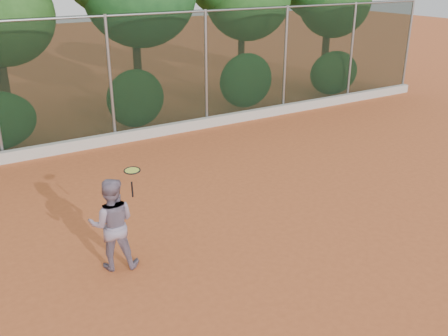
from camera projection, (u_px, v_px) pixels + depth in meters
ground at (254, 252)px, 8.74m from camera, size 80.00×80.00×0.00m
concrete_curb at (117, 138)px, 14.09m from camera, size 24.00×0.20×0.30m
tennis_player at (112, 224)px, 8.05m from camera, size 0.93×0.84×1.58m
chainlink_fence at (110, 77)px, 13.59m from camera, size 24.09×0.09×3.50m
tennis_racket at (132, 173)px, 7.84m from camera, size 0.36×0.36×0.51m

